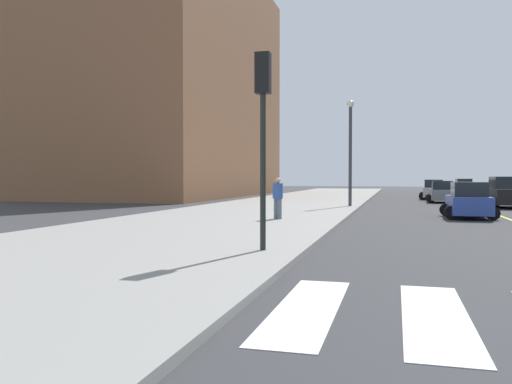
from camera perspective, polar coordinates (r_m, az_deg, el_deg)
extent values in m
cube|color=gray|center=(24.73, -1.82, -2.70)|extent=(10.00, 120.00, 0.15)
cube|color=silver|center=(7.94, 5.61, -12.47)|extent=(0.90, 4.00, 0.01)
cube|color=silver|center=(7.86, 19.00, -12.70)|extent=(0.90, 4.00, 0.01)
cube|color=yellow|center=(43.93, 21.63, -1.02)|extent=(0.16, 80.00, 0.01)
cube|color=brown|center=(56.65, -9.12, 11.70)|extent=(16.00, 32.00, 23.75)
cube|color=#236B42|center=(61.04, 21.74, 0.30)|extent=(1.88, 4.01, 0.85)
cube|color=#1E2328|center=(61.27, 21.71, 1.02)|extent=(1.56, 2.02, 0.72)
cylinder|color=black|center=(59.71, 21.02, -0.04)|extent=(0.65, 0.22, 0.64)
cylinder|color=black|center=(59.97, 22.76, -0.05)|extent=(0.65, 0.22, 0.64)
cylinder|color=black|center=(62.15, 20.74, 0.03)|extent=(0.65, 0.22, 0.64)
cylinder|color=black|center=(62.40, 22.41, 0.01)|extent=(0.65, 0.22, 0.64)
cube|color=#2D479E|center=(26.75, 22.15, -1.31)|extent=(1.75, 3.84, 0.82)
cube|color=#1E2328|center=(26.50, 22.23, 0.27)|extent=(1.47, 1.92, 0.69)
cylinder|color=black|center=(28.07, 23.63, -1.84)|extent=(0.62, 0.20, 0.62)
cylinder|color=black|center=(27.85, 20.02, -1.83)|extent=(0.62, 0.20, 0.62)
cylinder|color=black|center=(25.72, 24.44, -2.15)|extent=(0.62, 0.20, 0.62)
cylinder|color=black|center=(25.49, 20.51, -2.14)|extent=(0.62, 0.20, 0.62)
cube|color=slate|center=(42.45, 19.61, -0.26)|extent=(1.71, 3.74, 0.80)
cube|color=#1E2328|center=(42.21, 19.64, 0.70)|extent=(1.43, 1.88, 0.68)
cylinder|color=black|center=(43.68, 20.62, -0.63)|extent=(0.61, 0.20, 0.60)
cylinder|color=black|center=(43.56, 18.36, -0.61)|extent=(0.61, 0.20, 0.60)
cylinder|color=black|center=(41.38, 20.91, -0.75)|extent=(0.61, 0.20, 0.60)
cylinder|color=black|center=(41.25, 18.52, -0.74)|extent=(0.61, 0.20, 0.60)
cube|color=#B7B7BC|center=(48.23, 18.79, -0.01)|extent=(1.93, 3.96, 0.83)
cube|color=#1E2328|center=(47.99, 18.80, 0.87)|extent=(1.57, 2.01, 0.70)
cylinder|color=black|center=(49.47, 19.80, -0.36)|extent=(0.64, 0.23, 0.63)
cylinder|color=black|center=(49.44, 17.72, -0.34)|extent=(0.64, 0.23, 0.63)
cylinder|color=black|center=(47.07, 19.90, -0.45)|extent=(0.64, 0.23, 0.63)
cylinder|color=black|center=(47.03, 17.72, -0.43)|extent=(0.64, 0.23, 0.63)
cube|color=black|center=(36.73, 25.70, -0.43)|extent=(2.09, 4.47, 0.95)
cube|color=#1E2328|center=(36.97, 25.64, 0.91)|extent=(1.73, 2.25, 0.80)
cylinder|color=black|center=(35.20, 24.52, -1.10)|extent=(0.72, 0.25, 0.72)
cylinder|color=black|center=(37.90, 23.76, -0.90)|extent=(0.72, 0.25, 0.72)
cylinder|color=black|center=(12.79, 0.76, 2.18)|extent=(0.14, 0.14, 3.83)
cube|color=black|center=(13.04, 0.77, 12.85)|extent=(0.36, 0.28, 1.00)
sphere|color=red|center=(13.26, 0.96, 13.98)|extent=(0.18, 0.18, 0.18)
sphere|color=orange|center=(13.20, 0.96, 12.70)|extent=(0.18, 0.18, 0.18)
sphere|color=green|center=(13.15, 0.96, 11.42)|extent=(0.18, 0.18, 0.18)
cylinder|color=slate|center=(22.48, 2.21, -1.83)|extent=(0.20, 0.20, 0.87)
cylinder|color=slate|center=(22.36, 2.56, -1.85)|extent=(0.20, 0.20, 0.87)
cylinder|color=#335199|center=(22.38, 2.39, 0.12)|extent=(0.44, 0.44, 0.66)
sphere|color=tan|center=(22.38, 2.39, 1.26)|extent=(0.24, 0.24, 0.24)
cylinder|color=#38383D|center=(32.98, 10.25, 3.87)|extent=(0.20, 0.20, 6.19)
sphere|color=silver|center=(33.27, 10.28, 9.46)|extent=(0.44, 0.44, 0.44)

